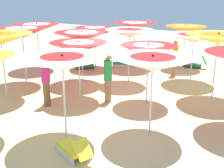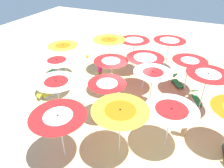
{
  "view_description": "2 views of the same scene",
  "coord_description": "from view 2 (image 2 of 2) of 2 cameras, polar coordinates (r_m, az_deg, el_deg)",
  "views": [
    {
      "loc": [
        -9.38,
        -5.45,
        3.84
      ],
      "look_at": [
        -1.43,
        -0.93,
        0.88
      ],
      "focal_mm": 45.71,
      "sensor_mm": 36.0,
      "label": 1
    },
    {
      "loc": [
        3.4,
        -9.58,
        7.57
      ],
      "look_at": [
        -0.59,
        -0.82,
        1.49
      ],
      "focal_mm": 33.59,
      "sensor_mm": 36.0,
      "label": 2
    }
  ],
  "objects": [
    {
      "name": "beach_ball",
      "position": [
        17.98,
        -6.69,
        7.59
      ],
      "size": [
        0.25,
        0.25,
        0.25
      ],
      "primitive_type": "sphere",
      "color": "yellow",
      "rests_on": "ground"
    },
    {
      "name": "beachgoer_1",
      "position": [
        10.47,
        19.54,
        -9.57
      ],
      "size": [
        0.3,
        0.3,
        1.72
      ],
      "rotation": [
        0.0,
        0.0,
        3.18
      ],
      "color": "#A3704C",
      "rests_on": "ground"
    },
    {
      "name": "lounger_1",
      "position": [
        14.64,
        17.24,
        0.48
      ],
      "size": [
        1.06,
        1.19,
        0.65
      ],
      "rotation": [
        0.0,
        0.0,
        5.38
      ],
      "color": "#333338",
      "rests_on": "ground"
    },
    {
      "name": "beach_umbrella_2",
      "position": [
        9.07,
        15.76,
        -7.45
      ],
      "size": [
        2.23,
        2.23,
        2.2
      ],
      "color": "silver",
      "rests_on": "ground"
    },
    {
      "name": "beachgoer_0",
      "position": [
        13.85,
        -3.33,
        3.92
      ],
      "size": [
        0.3,
        0.3,
        1.89
      ],
      "rotation": [
        0.0,
        0.0,
        2.18
      ],
      "color": "brown",
      "rests_on": "ground"
    },
    {
      "name": "beach_umbrella_4",
      "position": [
        10.6,
        -14.82,
        -0.09
      ],
      "size": [
        2.09,
        2.09,
        2.33
      ],
      "color": "silver",
      "rests_on": "ground"
    },
    {
      "name": "beach_umbrella_11",
      "position": [
        13.43,
        20.29,
        5.28
      ],
      "size": [
        2.08,
        2.08,
        2.18
      ],
      "color": "silver",
      "rests_on": "ground"
    },
    {
      "name": "lounger_3",
      "position": [
        13.42,
        22.0,
        -3.7
      ],
      "size": [
        0.86,
        1.34,
        0.59
      ],
      "rotation": [
        0.0,
        0.0,
        5.14
      ],
      "color": "silver",
      "rests_on": "ground"
    },
    {
      "name": "beach_umbrella_13",
      "position": [
        14.91,
        -0.79,
        11.35
      ],
      "size": [
        2.26,
        2.26,
        2.5
      ],
      "color": "silver",
      "rests_on": "ground"
    },
    {
      "name": "beach_umbrella_8",
      "position": [
        12.57,
        -14.72,
        5.73
      ],
      "size": [
        2.2,
        2.2,
        2.4
      ],
      "color": "silver",
      "rests_on": "ground"
    },
    {
      "name": "beach_umbrella_15",
      "position": [
        15.64,
        15.3,
        10.82
      ],
      "size": [
        2.26,
        2.26,
        2.39
      ],
      "color": "silver",
      "rests_on": "ground"
    },
    {
      "name": "beach_umbrella_9",
      "position": [
        12.47,
        -0.29,
        5.63
      ],
      "size": [
        2.06,
        2.06,
        2.22
      ],
      "color": "silver",
      "rests_on": "ground"
    },
    {
      "name": "lounger_4",
      "position": [
        13.46,
        -17.09,
        -2.5
      ],
      "size": [
        0.81,
        1.26,
        0.64
      ],
      "rotation": [
        0.0,
        0.0,
        7.46
      ],
      "color": "silver",
      "rests_on": "ground"
    },
    {
      "name": "beach_umbrella_7",
      "position": [
        11.73,
        24.59,
        1.95
      ],
      "size": [
        2.22,
        2.22,
        2.43
      ],
      "color": "silver",
      "rests_on": "ground"
    },
    {
      "name": "beach_umbrella_12",
      "position": [
        14.61,
        -13.13,
        9.48
      ],
      "size": [
        2.0,
        2.0,
        2.38
      ],
      "color": "silver",
      "rests_on": "ground"
    },
    {
      "name": "lounger_2",
      "position": [
        15.51,
        -14.41,
        2.87
      ],
      "size": [
        1.1,
        1.13,
        0.64
      ],
      "rotation": [
        0.0,
        0.0,
        7.09
      ],
      "color": "olive",
      "rests_on": "ground"
    },
    {
      "name": "beachgoer_2",
      "position": [
        12.07,
        -1.07,
        -1.08
      ],
      "size": [
        0.3,
        0.3,
        1.78
      ],
      "rotation": [
        0.0,
        0.0,
        6.08
      ],
      "color": "#A3704C",
      "rests_on": "ground"
    },
    {
      "name": "beach_umbrella_1",
      "position": [
        8.2,
        2.24,
        -7.96
      ],
      "size": [
        2.27,
        2.27,
        2.51
      ],
      "color": "silver",
      "rests_on": "ground"
    },
    {
      "name": "beach_umbrella_5",
      "position": [
        10.36,
        -1.33,
        -0.73
      ],
      "size": [
        1.92,
        1.92,
        2.19
      ],
      "color": "silver",
      "rests_on": "ground"
    },
    {
      "name": "beach_umbrella_6",
      "position": [
        11.05,
        11.02,
        2.5
      ],
      "size": [
        2.02,
        2.02,
        2.42
      ],
      "color": "silver",
      "rests_on": "ground"
    },
    {
      "name": "beach_umbrella_10",
      "position": [
        12.84,
        8.97,
        6.48
      ],
      "size": [
        2.29,
        2.29,
        2.3
      ],
      "color": "silver",
      "rests_on": "ground"
    },
    {
      "name": "ground",
      "position": [
        12.69,
        3.97,
        -4.55
      ],
      "size": [
        38.86,
        38.86,
        0.04
      ],
      "primitive_type": "cube",
      "color": "beige"
    },
    {
      "name": "beach_umbrella_0",
      "position": [
        8.43,
        -14.36,
        -9.17
      ],
      "size": [
        2.23,
        2.23,
        2.35
      ],
      "color": "silver",
      "rests_on": "ground"
    },
    {
      "name": "beach_umbrella_14",
      "position": [
        14.9,
        6.01,
        11.14
      ],
      "size": [
        2.15,
        2.15,
        2.5
      ],
      "color": "silver",
      "rests_on": "ground"
    }
  ]
}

